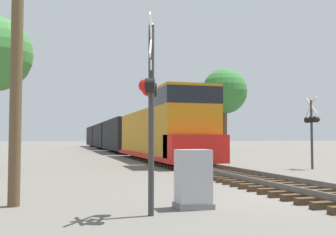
{
  "coord_description": "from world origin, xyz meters",
  "views": [
    {
      "loc": [
        -6.68,
        -9.64,
        1.57
      ],
      "look_at": [
        -3.29,
        2.55,
        2.22
      ],
      "focal_mm": 42.0,
      "sensor_mm": 36.0,
      "label": 1
    }
  ],
  "objects_px": {
    "tree_mid_background": "(225,92)",
    "utility_pole": "(17,17)",
    "tree_deep_background": "(176,115)",
    "freight_train": "(116,135)",
    "crossing_signal_near": "(150,98)",
    "crossing_signal_far": "(312,124)",
    "relay_cabinet": "(193,179)"
  },
  "relations": [
    {
      "from": "tree_mid_background",
      "to": "utility_pole",
      "type": "bearing_deg",
      "value": -120.65
    },
    {
      "from": "tree_mid_background",
      "to": "tree_deep_background",
      "type": "xyz_separation_m",
      "value": [
        -1.6,
        15.66,
        -1.99
      ]
    },
    {
      "from": "freight_train",
      "to": "tree_deep_background",
      "type": "bearing_deg",
      "value": 47.24
    },
    {
      "from": "crossing_signal_near",
      "to": "utility_pole",
      "type": "xyz_separation_m",
      "value": [
        -2.78,
        1.89,
        2.01
      ]
    },
    {
      "from": "utility_pole",
      "to": "tree_mid_background",
      "type": "relative_size",
      "value": 0.85
    },
    {
      "from": "freight_train",
      "to": "crossing_signal_far",
      "type": "height_order",
      "value": "freight_train"
    },
    {
      "from": "relay_cabinet",
      "to": "utility_pole",
      "type": "relative_size",
      "value": 0.15
    },
    {
      "from": "crossing_signal_far",
      "to": "relay_cabinet",
      "type": "distance_m",
      "value": 13.13
    },
    {
      "from": "relay_cabinet",
      "to": "tree_deep_background",
      "type": "height_order",
      "value": "tree_deep_background"
    },
    {
      "from": "crossing_signal_near",
      "to": "crossing_signal_far",
      "type": "bearing_deg",
      "value": 148.6
    },
    {
      "from": "freight_train",
      "to": "tree_deep_background",
      "type": "height_order",
      "value": "tree_deep_background"
    },
    {
      "from": "freight_train",
      "to": "tree_deep_background",
      "type": "distance_m",
      "value": 16.97
    },
    {
      "from": "crossing_signal_near",
      "to": "utility_pole",
      "type": "distance_m",
      "value": 3.92
    },
    {
      "from": "crossing_signal_far",
      "to": "tree_mid_background",
      "type": "height_order",
      "value": "tree_mid_background"
    },
    {
      "from": "utility_pole",
      "to": "relay_cabinet",
      "type": "bearing_deg",
      "value": -18.63
    },
    {
      "from": "crossing_signal_near",
      "to": "tree_deep_background",
      "type": "relative_size",
      "value": 0.53
    },
    {
      "from": "freight_train",
      "to": "utility_pole",
      "type": "xyz_separation_m",
      "value": [
        -7.66,
        -38.13,
        2.51
      ]
    },
    {
      "from": "tree_mid_background",
      "to": "tree_deep_background",
      "type": "height_order",
      "value": "tree_mid_background"
    },
    {
      "from": "relay_cabinet",
      "to": "tree_mid_background",
      "type": "distance_m",
      "value": 40.21
    },
    {
      "from": "freight_train",
      "to": "crossing_signal_near",
      "type": "xyz_separation_m",
      "value": [
        -4.88,
        -40.03,
        0.5
      ]
    },
    {
      "from": "utility_pole",
      "to": "crossing_signal_far",
      "type": "bearing_deg",
      "value": 29.43
    },
    {
      "from": "tree_mid_background",
      "to": "tree_deep_background",
      "type": "distance_m",
      "value": 15.87
    },
    {
      "from": "utility_pole",
      "to": "tree_deep_background",
      "type": "height_order",
      "value": "utility_pole"
    },
    {
      "from": "freight_train",
      "to": "tree_deep_background",
      "type": "relative_size",
      "value": 7.95
    },
    {
      "from": "crossing_signal_near",
      "to": "crossing_signal_far",
      "type": "height_order",
      "value": "crossing_signal_near"
    },
    {
      "from": "freight_train",
      "to": "tree_deep_background",
      "type": "xyz_separation_m",
      "value": [
        11.29,
        12.21,
        3.39
      ]
    },
    {
      "from": "relay_cabinet",
      "to": "crossing_signal_far",
      "type": "bearing_deg",
      "value": 43.06
    },
    {
      "from": "freight_train",
      "to": "crossing_signal_near",
      "type": "distance_m",
      "value": 40.33
    },
    {
      "from": "utility_pole",
      "to": "freight_train",
      "type": "bearing_deg",
      "value": 78.64
    },
    {
      "from": "crossing_signal_near",
      "to": "crossing_signal_far",
      "type": "relative_size",
      "value": 1.11
    },
    {
      "from": "tree_deep_background",
      "to": "freight_train",
      "type": "bearing_deg",
      "value": -132.76
    },
    {
      "from": "relay_cabinet",
      "to": "tree_deep_background",
      "type": "relative_size",
      "value": 0.17
    }
  ]
}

